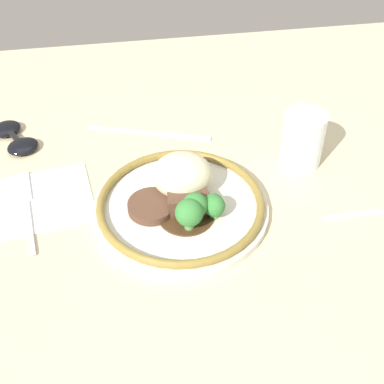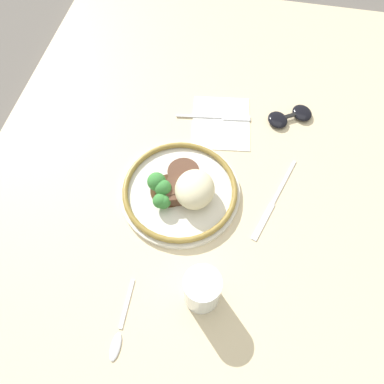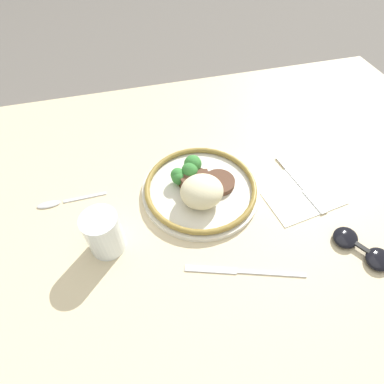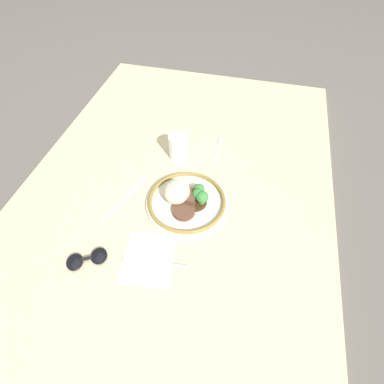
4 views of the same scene
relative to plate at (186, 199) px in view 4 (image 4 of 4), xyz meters
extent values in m
plane|color=#5B5651|center=(0.04, 0.05, -0.05)|extent=(8.00, 8.00, 0.00)
cube|color=beige|center=(0.04, 0.05, -0.04)|extent=(1.53, 1.02, 0.03)
cube|color=white|center=(-0.21, 0.05, -0.02)|extent=(0.18, 0.16, 0.00)
cylinder|color=silver|center=(0.00, 0.00, -0.01)|extent=(0.26, 0.26, 0.01)
torus|color=olive|center=(0.00, 0.00, 0.00)|extent=(0.25, 0.25, 0.01)
ellipsoid|color=beige|center=(0.01, 0.03, 0.02)|extent=(0.09, 0.08, 0.06)
cylinder|color=brown|center=(-0.04, 0.00, 0.00)|extent=(0.07, 0.07, 0.01)
cylinder|color=#472D19|center=(0.00, -0.03, -0.01)|extent=(0.08, 0.08, 0.00)
cube|color=brown|center=(-0.01, -0.02, 0.00)|extent=(0.02, 0.02, 0.02)
cube|color=brown|center=(0.01, -0.02, 0.01)|extent=(0.04, 0.04, 0.03)
cube|color=brown|center=(0.01, -0.01, 0.00)|extent=(0.03, 0.03, 0.02)
cube|color=brown|center=(0.02, -0.01, 0.01)|extent=(0.04, 0.04, 0.03)
cube|color=brown|center=(-0.01, -0.02, 0.01)|extent=(0.03, 0.03, 0.03)
cylinder|color=#669E51|center=(0.04, -0.03, 0.00)|extent=(0.01, 0.01, 0.01)
sphere|color=#387F38|center=(0.04, -0.03, 0.01)|extent=(0.03, 0.03, 0.03)
cylinder|color=#669E51|center=(0.04, -0.03, 0.00)|extent=(0.01, 0.01, 0.01)
sphere|color=#387F38|center=(0.04, -0.03, 0.01)|extent=(0.03, 0.03, 0.03)
cylinder|color=#669E51|center=(0.00, -0.05, 0.00)|extent=(0.01, 0.01, 0.02)
sphere|color=#387F38|center=(0.00, -0.05, 0.02)|extent=(0.04, 0.04, 0.04)
cylinder|color=#669E51|center=(0.01, -0.03, 0.00)|extent=(0.01, 0.01, 0.02)
sphere|color=#387F38|center=(0.01, -0.03, 0.02)|extent=(0.04, 0.04, 0.04)
cylinder|color=#F4AD19|center=(0.21, 0.08, 0.01)|extent=(0.06, 0.06, 0.07)
cylinder|color=white|center=(0.21, 0.08, 0.03)|extent=(0.07, 0.07, 0.09)
cube|color=silver|center=(-0.22, 0.00, -0.02)|extent=(0.02, 0.11, 0.00)
cube|color=silver|center=(-0.23, 0.09, -0.02)|extent=(0.03, 0.07, 0.00)
cube|color=silver|center=(-0.07, 0.21, -0.02)|extent=(0.13, 0.05, 0.00)
cube|color=silver|center=(0.03, 0.18, -0.02)|extent=(0.09, 0.04, 0.00)
cube|color=silver|center=(0.25, -0.05, -0.02)|extent=(0.09, 0.01, 0.00)
ellipsoid|color=silver|center=(0.32, -0.05, -0.02)|extent=(0.05, 0.02, 0.01)
ellipsoid|color=black|center=(-0.24, 0.19, -0.01)|extent=(0.07, 0.07, 0.02)
ellipsoid|color=black|center=(-0.27, 0.24, -0.01)|extent=(0.07, 0.07, 0.02)
cube|color=black|center=(-0.26, 0.21, -0.01)|extent=(0.02, 0.03, 0.00)
camera|label=1|loc=(-0.08, -0.56, 0.53)|focal=50.00mm
camera|label=2|loc=(0.38, 0.10, 0.69)|focal=35.00mm
camera|label=3|loc=(0.12, 0.40, 0.49)|focal=28.00mm
camera|label=4|loc=(-0.56, -0.16, 0.74)|focal=28.00mm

